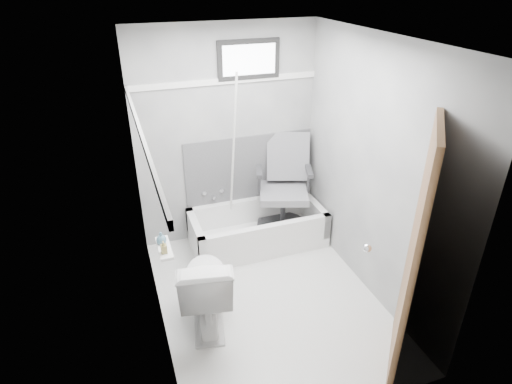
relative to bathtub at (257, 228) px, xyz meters
name	(u,v)px	position (x,y,z in m)	size (l,w,h in m)	color
floor	(268,299)	(-0.22, -0.93, -0.21)	(2.60, 2.60, 0.00)	white
ceiling	(272,39)	(-0.22, -0.93, 2.19)	(2.60, 2.60, 0.00)	silver
wall_back	(227,138)	(-0.22, 0.37, 0.99)	(2.00, 0.02, 2.40)	slate
wall_front	(349,286)	(-0.22, -2.23, 0.99)	(2.00, 0.02, 2.40)	slate
wall_left	(149,209)	(-1.22, -0.93, 0.99)	(0.02, 2.60, 2.40)	slate
wall_right	(372,172)	(0.78, -0.93, 0.99)	(0.02, 2.60, 2.40)	slate
bathtub	(257,228)	(0.00, 0.00, 0.00)	(1.50, 0.70, 0.42)	white
office_chair	(284,187)	(0.33, 0.04, 0.45)	(0.63, 0.63, 1.09)	#5A5B5F
toilet	(205,287)	(-0.84, -1.02, 0.18)	(0.45, 0.80, 0.79)	white
door	(472,275)	(0.76, -2.21, 0.79)	(0.78, 0.78, 2.00)	brown
window	(249,59)	(0.03, 0.36, 1.81)	(0.66, 0.04, 0.40)	black
backerboard	(249,168)	(0.03, 0.36, 0.59)	(1.50, 0.02, 0.78)	#4C4C4F
trim_back	(226,81)	(-0.22, 0.36, 1.61)	(2.00, 0.02, 0.06)	white
trim_left	(140,133)	(-1.21, -0.93, 1.61)	(0.02, 2.60, 0.06)	white
pole	(233,159)	(-0.23, 0.13, 0.84)	(0.02, 0.02, 1.95)	silver
shelf	(164,248)	(-1.15, -1.05, 0.69)	(0.10, 0.32, 0.03)	white
soap_bottle_a	(164,247)	(-1.16, -1.13, 0.76)	(0.05, 0.05, 0.10)	#978A4B
soap_bottle_b	(161,238)	(-1.16, -0.99, 0.75)	(0.08, 0.08, 0.11)	slate
faucet	(213,194)	(-0.42, 0.34, 0.34)	(0.26, 0.10, 0.16)	silver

